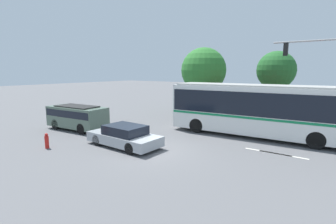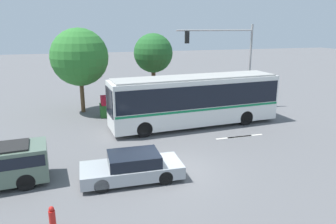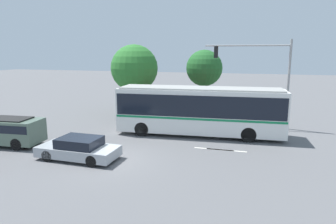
{
  "view_description": "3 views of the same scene",
  "coord_description": "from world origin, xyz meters",
  "px_view_note": "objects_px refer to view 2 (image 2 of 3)",
  "views": [
    {
      "loc": [
        8.68,
        -10.47,
        4.32
      ],
      "look_at": [
        -0.93,
        2.76,
        1.66
      ],
      "focal_mm": 27.48,
      "sensor_mm": 36.0,
      "label": 1
    },
    {
      "loc": [
        -3.86,
        -13.3,
        6.67
      ],
      "look_at": [
        1.09,
        3.57,
        1.87
      ],
      "focal_mm": 34.09,
      "sensor_mm": 36.0,
      "label": 2
    },
    {
      "loc": [
        7.35,
        -14.33,
        5.85
      ],
      "look_at": [
        2.1,
        4.16,
        1.98
      ],
      "focal_mm": 32.24,
      "sensor_mm": 36.0,
      "label": 3
    }
  ],
  "objects_px": {
    "sedan_foreground": "(132,167)",
    "fire_hydrant": "(52,218)",
    "street_tree_centre": "(153,53)",
    "city_bus": "(195,98)",
    "traffic_light_pole": "(232,54)",
    "street_tree_left": "(80,57)"
  },
  "relations": [
    {
      "from": "traffic_light_pole",
      "to": "fire_hydrant",
      "type": "height_order",
      "value": "traffic_light_pole"
    },
    {
      "from": "sedan_foreground",
      "to": "fire_hydrant",
      "type": "bearing_deg",
      "value": 42.51
    },
    {
      "from": "street_tree_centre",
      "to": "fire_hydrant",
      "type": "bearing_deg",
      "value": -114.18
    },
    {
      "from": "street_tree_centre",
      "to": "city_bus",
      "type": "bearing_deg",
      "value": -82.97
    },
    {
      "from": "traffic_light_pole",
      "to": "fire_hydrant",
      "type": "xyz_separation_m",
      "value": [
        -13.15,
        -13.04,
        -4.08
      ]
    },
    {
      "from": "sedan_foreground",
      "to": "street_tree_left",
      "type": "bearing_deg",
      "value": -81.07
    },
    {
      "from": "street_tree_left",
      "to": "city_bus",
      "type": "bearing_deg",
      "value": -38.89
    },
    {
      "from": "traffic_light_pole",
      "to": "fire_hydrant",
      "type": "distance_m",
      "value": 18.97
    },
    {
      "from": "city_bus",
      "to": "street_tree_centre",
      "type": "bearing_deg",
      "value": -86.96
    },
    {
      "from": "sedan_foreground",
      "to": "traffic_light_pole",
      "type": "distance_m",
      "value": 14.77
    },
    {
      "from": "sedan_foreground",
      "to": "fire_hydrant",
      "type": "xyz_separation_m",
      "value": [
        -3.22,
        -2.83,
        -0.18
      ]
    },
    {
      "from": "city_bus",
      "to": "street_tree_centre",
      "type": "xyz_separation_m",
      "value": [
        -0.96,
        7.8,
        2.36
      ]
    },
    {
      "from": "city_bus",
      "to": "traffic_light_pole",
      "type": "height_order",
      "value": "traffic_light_pole"
    },
    {
      "from": "city_bus",
      "to": "fire_hydrant",
      "type": "bearing_deg",
      "value": 43.47
    },
    {
      "from": "sedan_foreground",
      "to": "street_tree_left",
      "type": "distance_m",
      "value": 13.19
    },
    {
      "from": "sedan_foreground",
      "to": "street_tree_left",
      "type": "xyz_separation_m",
      "value": [
        -1.7,
        12.54,
        3.72
      ]
    },
    {
      "from": "sedan_foreground",
      "to": "fire_hydrant",
      "type": "distance_m",
      "value": 4.29
    },
    {
      "from": "sedan_foreground",
      "to": "street_tree_left",
      "type": "relative_size",
      "value": 0.69
    },
    {
      "from": "sedan_foreground",
      "to": "street_tree_centre",
      "type": "distance_m",
      "value": 15.65
    },
    {
      "from": "city_bus",
      "to": "street_tree_left",
      "type": "bearing_deg",
      "value": -42.89
    },
    {
      "from": "traffic_light_pole",
      "to": "street_tree_left",
      "type": "height_order",
      "value": "traffic_light_pole"
    },
    {
      "from": "street_tree_left",
      "to": "street_tree_centre",
      "type": "distance_m",
      "value": 6.57
    }
  ]
}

